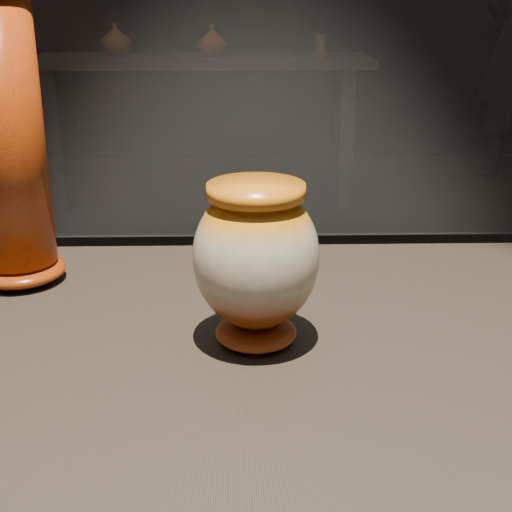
% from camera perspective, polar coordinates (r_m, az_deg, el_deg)
% --- Properties ---
extents(main_vase, '(0.16, 0.16, 0.19)m').
position_cam_1_polar(main_vase, '(0.79, -0.00, -0.23)').
color(main_vase, '#6B2A09').
rests_on(main_vase, display_plinth).
extents(tall_vase, '(0.12, 0.12, 0.39)m').
position_cam_1_polar(tall_vase, '(1.00, -19.40, 8.21)').
color(tall_vase, '#A5380B').
rests_on(tall_vase, display_plinth).
extents(back_shelf, '(2.00, 0.60, 0.90)m').
position_cam_1_polar(back_shelf, '(4.41, -4.33, 12.24)').
color(back_shelf, black).
rests_on(back_shelf, ground).
extents(back_vase_left, '(0.25, 0.25, 0.19)m').
position_cam_1_polar(back_vase_left, '(4.48, -11.18, 16.65)').
color(back_vase_left, '#9E5516').
rests_on(back_vase_left, back_shelf).
extents(back_vase_mid, '(0.24, 0.24, 0.18)m').
position_cam_1_polar(back_vase_mid, '(4.35, -3.52, 16.82)').
color(back_vase_mid, '#6B2A09').
rests_on(back_vase_mid, back_shelf).
extents(back_vase_right, '(0.07, 0.07, 0.12)m').
position_cam_1_polar(back_vase_right, '(4.37, 5.21, 16.43)').
color(back_vase_right, '#9E5516').
rests_on(back_vase_right, back_shelf).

